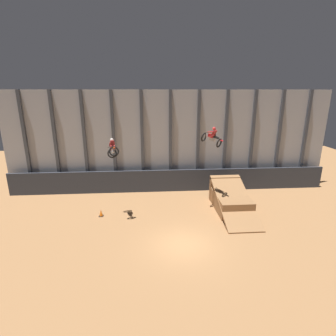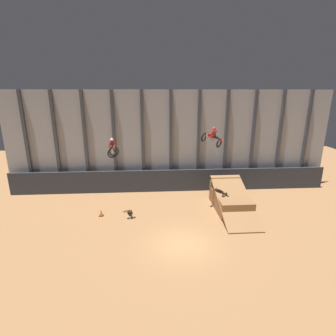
{
  "view_description": "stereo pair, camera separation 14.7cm",
  "coord_description": "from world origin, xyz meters",
  "px_view_note": "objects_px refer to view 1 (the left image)",
  "views": [
    {
      "loc": [
        -2.1,
        -15.02,
        9.81
      ],
      "look_at": [
        -0.6,
        5.32,
        3.74
      ],
      "focal_mm": 28.0,
      "sensor_mm": 36.0,
      "label": 1
    },
    {
      "loc": [
        -1.95,
        -15.03,
        9.81
      ],
      "look_at": [
        -0.6,
        5.32,
        3.74
      ],
      "focal_mm": 28.0,
      "sensor_mm": 36.0,
      "label": 2
    }
  ],
  "objects_px": {
    "dirt_ramp": "(230,199)",
    "rider_bike_left_air": "(113,149)",
    "rider_bike_right_air": "(212,137)",
    "traffic_cone_near_ramp": "(101,213)"
  },
  "relations": [
    {
      "from": "rider_bike_right_air",
      "to": "rider_bike_left_air",
      "type": "bearing_deg",
      "value": 136.66
    },
    {
      "from": "rider_bike_left_air",
      "to": "traffic_cone_near_ramp",
      "type": "relative_size",
      "value": 3.09
    },
    {
      "from": "rider_bike_right_air",
      "to": "dirt_ramp",
      "type": "bearing_deg",
      "value": -36.66
    },
    {
      "from": "rider_bike_right_air",
      "to": "traffic_cone_near_ramp",
      "type": "height_order",
      "value": "rider_bike_right_air"
    },
    {
      "from": "rider_bike_right_air",
      "to": "traffic_cone_near_ramp",
      "type": "relative_size",
      "value": 2.93
    },
    {
      "from": "dirt_ramp",
      "to": "rider_bike_right_air",
      "type": "height_order",
      "value": "rider_bike_right_air"
    },
    {
      "from": "dirt_ramp",
      "to": "rider_bike_right_air",
      "type": "relative_size",
      "value": 3.73
    },
    {
      "from": "dirt_ramp",
      "to": "rider_bike_left_air",
      "type": "relative_size",
      "value": 3.54
    },
    {
      "from": "rider_bike_left_air",
      "to": "rider_bike_right_air",
      "type": "distance_m",
      "value": 7.71
    },
    {
      "from": "rider_bike_left_air",
      "to": "traffic_cone_near_ramp",
      "type": "distance_m",
      "value": 5.45
    }
  ]
}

